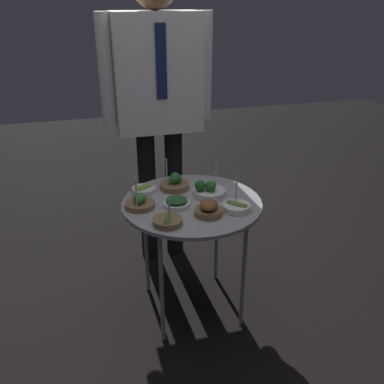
# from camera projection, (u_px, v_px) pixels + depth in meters

# --- Properties ---
(ground_plane) EXTENTS (8.00, 8.00, 0.00)m
(ground_plane) POSITION_uv_depth(u_px,v_px,m) (192.00, 305.00, 2.29)
(ground_plane) COLOR black
(serving_cart) EXTENTS (0.67, 0.67, 0.62)m
(serving_cart) POSITION_uv_depth(u_px,v_px,m) (192.00, 209.00, 2.05)
(serving_cart) COLOR #939399
(serving_cart) RESTS_ON ground_plane
(bowl_broccoli_mid_left) EXTENTS (0.16, 0.16, 0.17)m
(bowl_broccoli_mid_left) POSITION_uv_depth(u_px,v_px,m) (208.00, 190.00, 2.08)
(bowl_broccoli_mid_left) COLOR silver
(bowl_broccoli_mid_left) RESTS_ON serving_cart
(bowl_spinach_near_rim) EXTENTS (0.13, 0.13, 0.04)m
(bowl_spinach_near_rim) POSITION_uv_depth(u_px,v_px,m) (177.00, 202.00, 1.98)
(bowl_spinach_near_rim) COLOR silver
(bowl_spinach_near_rim) RESTS_ON serving_cart
(bowl_asparagus_front_right) EXTENTS (0.13, 0.13, 0.16)m
(bowl_asparagus_front_right) POSITION_uv_depth(u_px,v_px,m) (237.00, 207.00, 1.94)
(bowl_asparagus_front_right) COLOR silver
(bowl_asparagus_front_right) RESTS_ON serving_cart
(bowl_roast_far_rim) EXTENTS (0.13, 0.13, 0.07)m
(bowl_roast_far_rim) POSITION_uv_depth(u_px,v_px,m) (209.00, 209.00, 1.90)
(bowl_roast_far_rim) COLOR brown
(bowl_roast_far_rim) RESTS_ON serving_cart
(bowl_asparagus_back_left) EXTENTS (0.13, 0.13, 0.14)m
(bowl_asparagus_back_left) POSITION_uv_depth(u_px,v_px,m) (168.00, 221.00, 1.83)
(bowl_asparagus_back_left) COLOR brown
(bowl_asparagus_back_left) RESTS_ON serving_cart
(bowl_broccoli_front_left) EXTENTS (0.15, 0.15, 0.17)m
(bowl_broccoli_front_left) POSITION_uv_depth(u_px,v_px,m) (175.00, 183.00, 2.16)
(bowl_broccoli_front_left) COLOR brown
(bowl_broccoli_front_left) RESTS_ON serving_cart
(bowl_broccoli_back_right) EXTENTS (0.14, 0.14, 0.17)m
(bowl_broccoli_back_right) POSITION_uv_depth(u_px,v_px,m) (140.00, 203.00, 1.97)
(bowl_broccoli_back_right) COLOR brown
(bowl_broccoli_back_right) RESTS_ON serving_cart
(bowl_asparagus_center) EXTENTS (0.12, 0.12, 0.03)m
(bowl_asparagus_center) POSITION_uv_depth(u_px,v_px,m) (144.00, 190.00, 2.12)
(bowl_asparagus_center) COLOR silver
(bowl_asparagus_center) RESTS_ON serving_cart
(waiter_figure) EXTENTS (0.61, 0.23, 1.66)m
(waiter_figure) POSITION_uv_depth(u_px,v_px,m) (158.00, 88.00, 2.31)
(waiter_figure) COLOR black
(waiter_figure) RESTS_ON ground_plane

